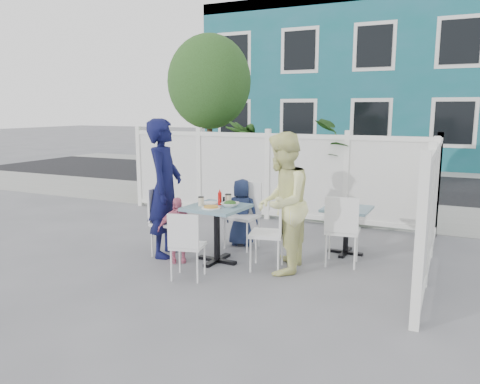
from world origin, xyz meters
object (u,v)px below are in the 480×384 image
at_px(chair_right, 273,227).
at_px(chair_back, 245,209).
at_px(spare_table, 347,218).
at_px(boy, 241,212).
at_px(main_table, 217,219).
at_px(woman, 282,203).
at_px(toddler, 177,230).
at_px(utility_cabinet, 203,167).
at_px(man, 165,188).
at_px(chair_left, 164,216).
at_px(chair_near, 186,241).

distance_m(chair_right, chair_back, 1.08).
relative_size(spare_table, boy, 0.66).
xyz_separation_m(main_table, woman, (0.91, 0.01, 0.29)).
xyz_separation_m(chair_back, toddler, (-0.52, -1.04, -0.12)).
bearing_deg(spare_table, utility_cabinet, 142.37).
bearing_deg(woman, utility_cabinet, -148.58).
relative_size(chair_right, boy, 0.94).
relative_size(spare_table, toddler, 0.76).
bearing_deg(chair_right, woman, -114.44).
relative_size(spare_table, man, 0.35).
bearing_deg(boy, chair_right, 124.87).
bearing_deg(chair_left, chair_near, 43.73).
xyz_separation_m(woman, toddler, (-1.39, -0.24, -0.44)).
bearing_deg(chair_back, utility_cabinet, -47.64).
height_order(chair_left, woman, woman).
bearing_deg(chair_left, chair_back, 129.49).
bearing_deg(toddler, chair_near, -81.77).
height_order(utility_cabinet, main_table, utility_cabinet).
height_order(chair_near, man, man).
height_order(spare_table, toddler, toddler).
height_order(chair_right, boy, boy).
bearing_deg(chair_back, woman, 142.16).
relative_size(chair_left, chair_back, 0.98).
height_order(main_table, toddler, toddler).
xyz_separation_m(utility_cabinet, boy, (2.54, -3.36, -0.18)).
bearing_deg(chair_near, woman, 26.81).
bearing_deg(spare_table, chair_near, -129.31).
bearing_deg(main_table, boy, 92.20).
height_order(boy, toddler, boy).
xyz_separation_m(chair_back, chair_near, (-0.05, -1.58, -0.08)).
bearing_deg(chair_back, boy, -26.03).
relative_size(chair_right, chair_back, 0.98).
relative_size(chair_near, woman, 0.47).
bearing_deg(main_table, chair_left, 179.98).
bearing_deg(toddler, chair_back, 31.00).
bearing_deg(main_table, chair_near, -91.36).
relative_size(main_table, chair_back, 0.81).
bearing_deg(man, chair_back, -61.34).
height_order(chair_right, chair_near, chair_right).
xyz_separation_m(chair_back, woman, (0.87, -0.80, 0.32)).
xyz_separation_m(spare_table, chair_left, (-2.34, -1.09, 0.03)).
bearing_deg(main_table, spare_table, 36.01).
relative_size(spare_table, chair_near, 0.81).
distance_m(spare_table, chair_near, 2.39).
distance_m(main_table, chair_left, 0.84).
distance_m(chair_left, toddler, 0.44).
height_order(chair_right, man, man).
relative_size(chair_back, man, 0.51).
relative_size(chair_back, boy, 0.96).
distance_m(main_table, chair_near, 0.77).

